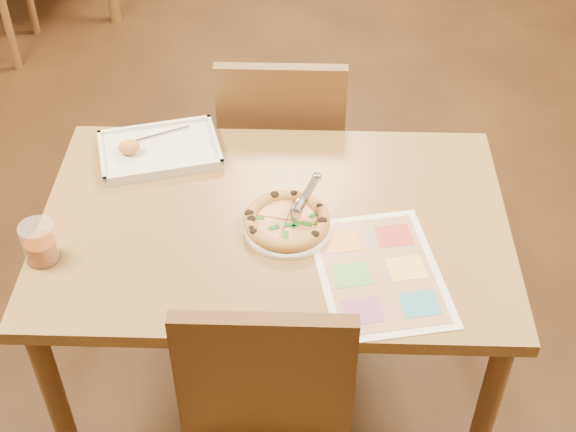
{
  "coord_description": "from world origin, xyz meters",
  "views": [
    {
      "loc": [
        0.09,
        -1.64,
        2.22
      ],
      "look_at": [
        0.04,
        -0.04,
        0.77
      ],
      "focal_mm": 50.0,
      "sensor_mm": 36.0,
      "label": 1
    }
  ],
  "objects_px": {
    "chair_far": "(282,136)",
    "plate": "(288,228)",
    "appetizer_tray": "(157,151)",
    "pizza": "(287,221)",
    "menu": "(379,272)",
    "dining_table": "(274,242)",
    "pizza_cutter": "(304,199)",
    "glass_tumbler": "(40,245)"
  },
  "relations": [
    {
      "from": "dining_table",
      "to": "chair_far",
      "type": "bearing_deg",
      "value": 90.0
    },
    {
      "from": "chair_far",
      "to": "menu",
      "type": "height_order",
      "value": "chair_far"
    },
    {
      "from": "glass_tumbler",
      "to": "menu",
      "type": "height_order",
      "value": "glass_tumbler"
    },
    {
      "from": "chair_far",
      "to": "plate",
      "type": "xyz_separation_m",
      "value": [
        0.04,
        -0.64,
        0.16
      ]
    },
    {
      "from": "dining_table",
      "to": "plate",
      "type": "distance_m",
      "value": 0.11
    },
    {
      "from": "chair_far",
      "to": "plate",
      "type": "height_order",
      "value": "chair_far"
    },
    {
      "from": "appetizer_tray",
      "to": "dining_table",
      "type": "bearing_deg",
      "value": -38.02
    },
    {
      "from": "dining_table",
      "to": "pizza_cutter",
      "type": "height_order",
      "value": "pizza_cutter"
    },
    {
      "from": "chair_far",
      "to": "appetizer_tray",
      "type": "relative_size",
      "value": 1.15
    },
    {
      "from": "pizza",
      "to": "appetizer_tray",
      "type": "height_order",
      "value": "appetizer_tray"
    },
    {
      "from": "dining_table",
      "to": "pizza_cutter",
      "type": "bearing_deg",
      "value": -1.66
    },
    {
      "from": "menu",
      "to": "pizza_cutter",
      "type": "bearing_deg",
      "value": 136.34
    },
    {
      "from": "pizza",
      "to": "pizza_cutter",
      "type": "distance_m",
      "value": 0.08
    },
    {
      "from": "plate",
      "to": "pizza",
      "type": "distance_m",
      "value": 0.02
    },
    {
      "from": "appetizer_tray",
      "to": "glass_tumbler",
      "type": "bearing_deg",
      "value": -117.1
    },
    {
      "from": "pizza_cutter",
      "to": "appetizer_tray",
      "type": "distance_m",
      "value": 0.54
    },
    {
      "from": "plate",
      "to": "appetizer_tray",
      "type": "distance_m",
      "value": 0.52
    },
    {
      "from": "plate",
      "to": "glass_tumbler",
      "type": "xyz_separation_m",
      "value": [
        -0.64,
        -0.13,
        0.04
      ]
    },
    {
      "from": "plate",
      "to": "appetizer_tray",
      "type": "xyz_separation_m",
      "value": [
        -0.41,
        0.32,
        0.01
      ]
    },
    {
      "from": "chair_far",
      "to": "menu",
      "type": "xyz_separation_m",
      "value": [
        0.28,
        -0.79,
        0.16
      ]
    },
    {
      "from": "plate",
      "to": "pizza_cutter",
      "type": "xyz_separation_m",
      "value": [
        0.04,
        0.03,
        0.07
      ]
    },
    {
      "from": "chair_far",
      "to": "pizza_cutter",
      "type": "height_order",
      "value": "chair_far"
    },
    {
      "from": "plate",
      "to": "appetizer_tray",
      "type": "height_order",
      "value": "appetizer_tray"
    },
    {
      "from": "chair_far",
      "to": "pizza",
      "type": "relative_size",
      "value": 1.97
    },
    {
      "from": "pizza_cutter",
      "to": "pizza",
      "type": "bearing_deg",
      "value": 148.21
    },
    {
      "from": "chair_far",
      "to": "pizza",
      "type": "height_order",
      "value": "chair_far"
    },
    {
      "from": "dining_table",
      "to": "chair_far",
      "type": "relative_size",
      "value": 2.77
    },
    {
      "from": "dining_table",
      "to": "pizza_cutter",
      "type": "relative_size",
      "value": 9.38
    },
    {
      "from": "dining_table",
      "to": "pizza_cutter",
      "type": "distance_m",
      "value": 0.19
    },
    {
      "from": "dining_table",
      "to": "glass_tumbler",
      "type": "height_order",
      "value": "glass_tumbler"
    },
    {
      "from": "appetizer_tray",
      "to": "pizza_cutter",
      "type": "bearing_deg",
      "value": -32.82
    },
    {
      "from": "plate",
      "to": "glass_tumbler",
      "type": "height_order",
      "value": "glass_tumbler"
    },
    {
      "from": "glass_tumbler",
      "to": "chair_far",
      "type": "bearing_deg",
      "value": 51.97
    },
    {
      "from": "pizza_cutter",
      "to": "appetizer_tray",
      "type": "xyz_separation_m",
      "value": [
        -0.45,
        0.29,
        -0.07
      ]
    },
    {
      "from": "chair_far",
      "to": "glass_tumbler",
      "type": "distance_m",
      "value": 1.0
    },
    {
      "from": "pizza",
      "to": "pizza_cutter",
      "type": "height_order",
      "value": "pizza_cutter"
    },
    {
      "from": "appetizer_tray",
      "to": "pizza",
      "type": "bearing_deg",
      "value": -38.12
    },
    {
      "from": "appetizer_tray",
      "to": "menu",
      "type": "xyz_separation_m",
      "value": [
        0.65,
        -0.48,
        -0.01
      ]
    },
    {
      "from": "appetizer_tray",
      "to": "menu",
      "type": "relative_size",
      "value": 0.93
    },
    {
      "from": "plate",
      "to": "pizza_cutter",
      "type": "bearing_deg",
      "value": 38.79
    },
    {
      "from": "pizza_cutter",
      "to": "plate",
      "type": "bearing_deg",
      "value": 156.53
    },
    {
      "from": "pizza",
      "to": "menu",
      "type": "height_order",
      "value": "pizza"
    }
  ]
}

